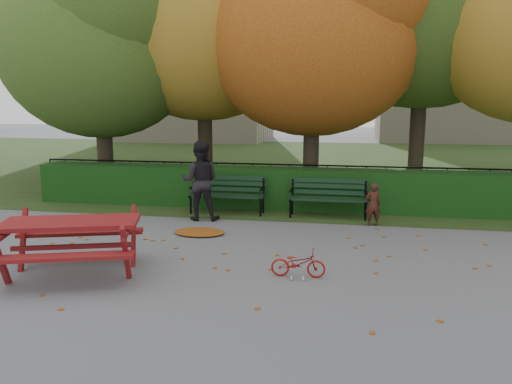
% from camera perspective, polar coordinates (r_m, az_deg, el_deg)
% --- Properties ---
extents(ground, '(90.00, 90.00, 0.00)m').
position_cam_1_polar(ground, '(8.37, -0.46, -8.22)').
color(ground, slate).
rests_on(ground, ground).
extents(grass_strip, '(90.00, 90.00, 0.00)m').
position_cam_1_polar(grass_strip, '(22.01, 6.42, 3.35)').
color(grass_strip, '#243816').
rests_on(grass_strip, ground).
extents(building_left, '(10.00, 7.00, 15.00)m').
position_cam_1_polar(building_left, '(35.71, -7.16, 18.07)').
color(building_left, '#C2B397').
rests_on(building_left, ground).
extents(building_right, '(9.00, 6.00, 12.00)m').
position_cam_1_polar(building_right, '(36.53, 21.34, 14.92)').
color(building_right, '#C2B397').
rests_on(building_right, ground).
extents(hedge, '(13.00, 0.90, 1.00)m').
position_cam_1_polar(hedge, '(12.57, 3.39, 0.42)').
color(hedge, black).
rests_on(hedge, ground).
extents(iron_fence, '(14.00, 0.04, 1.02)m').
position_cam_1_polar(iron_fence, '(13.35, 3.81, 1.16)').
color(iron_fence, black).
rests_on(iron_fence, ground).
extents(tree_a, '(5.88, 5.60, 7.48)m').
position_cam_1_polar(tree_a, '(15.06, -16.81, 17.01)').
color(tree_a, black).
rests_on(tree_a, ground).
extents(tree_b, '(6.72, 6.40, 8.79)m').
position_cam_1_polar(tree_b, '(15.31, -5.02, 20.62)').
color(tree_b, black).
rests_on(tree_b, ground).
extents(tree_c, '(6.30, 6.00, 8.00)m').
position_cam_1_polar(tree_c, '(13.94, 7.98, 19.17)').
color(tree_c, black).
rests_on(tree_c, ground).
extents(tree_f, '(6.93, 6.60, 9.19)m').
position_cam_1_polar(tree_f, '(19.33, -17.24, 18.93)').
color(tree_f, black).
rests_on(tree_f, ground).
extents(bench_left, '(1.80, 0.57, 0.88)m').
position_cam_1_polar(bench_left, '(12.02, -3.24, 0.06)').
color(bench_left, black).
rests_on(bench_left, ground).
extents(bench_right, '(1.80, 0.57, 0.88)m').
position_cam_1_polar(bench_right, '(11.70, 8.26, -0.32)').
color(bench_right, black).
rests_on(bench_right, ground).
extents(picnic_table, '(2.43, 2.17, 0.99)m').
position_cam_1_polar(picnic_table, '(8.20, -20.38, -4.38)').
color(picnic_table, maroon).
rests_on(picnic_table, ground).
extents(leaf_pile, '(1.13, 0.85, 0.07)m').
position_cam_1_polar(leaf_pile, '(10.26, -6.49, -4.57)').
color(leaf_pile, maroon).
rests_on(leaf_pile, ground).
extents(leaf_scatter, '(9.00, 5.70, 0.01)m').
position_cam_1_polar(leaf_scatter, '(8.65, -0.09, -7.56)').
color(leaf_scatter, maroon).
rests_on(leaf_scatter, ground).
extents(child, '(0.39, 0.30, 0.93)m').
position_cam_1_polar(child, '(11.06, 13.23, -1.39)').
color(child, '#3C1A13').
rests_on(child, ground).
extents(adult, '(0.96, 0.80, 1.79)m').
position_cam_1_polar(adult, '(11.31, -6.41, 1.30)').
color(adult, black).
rests_on(adult, ground).
extents(bicycle, '(0.85, 0.32, 0.44)m').
position_cam_1_polar(bicycle, '(7.74, 4.84, -8.12)').
color(bicycle, maroon).
rests_on(bicycle, ground).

